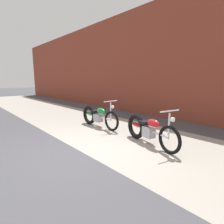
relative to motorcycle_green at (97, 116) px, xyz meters
The scene contains 5 objects.
ground_plane 2.52m from the motorcycle_green, 44.32° to the right, with size 80.00×80.00×0.00m, color #47474C.
sidewalk_slab 1.82m from the motorcycle_green, ahead, with size 36.00×3.50×0.01m, color #9E998E.
brick_building_wall 4.46m from the motorcycle_green, 62.82° to the left, with size 36.00×0.50×5.16m, color brown.
motorcycle_green is the anchor object (origin of this frame).
motorcycle_red 2.36m from the motorcycle_green, ahead, with size 1.98×0.72×1.03m.
Camera 1 is at (3.53, -2.16, 1.71)m, focal length 29.13 mm.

